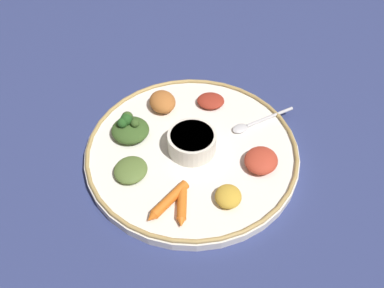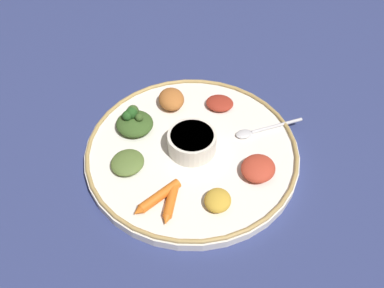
{
  "view_description": "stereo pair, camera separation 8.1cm",
  "coord_description": "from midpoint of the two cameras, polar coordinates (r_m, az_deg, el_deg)",
  "views": [
    {
      "loc": [
        0.28,
        -0.46,
        0.64
      ],
      "look_at": [
        0.0,
        0.0,
        0.03
      ],
      "focal_mm": 38.86,
      "sensor_mm": 36.0,
      "label": 1
    },
    {
      "loc": [
        0.35,
        -0.41,
        0.64
      ],
      "look_at": [
        0.0,
        0.0,
        0.03
      ],
      "focal_mm": 38.86,
      "sensor_mm": 36.0,
      "label": 2
    }
  ],
  "objects": [
    {
      "name": "center_bowl",
      "position": [
        0.8,
        -2.88,
        0.18
      ],
      "size": [
        0.09,
        0.09,
        0.04
      ],
      "color": "silver",
      "rests_on": "platter"
    },
    {
      "name": "carrot_outer",
      "position": [
        0.73,
        -4.59,
        -8.59
      ],
      "size": [
        0.06,
        0.08,
        0.02
      ],
      "color": "orange",
      "rests_on": "platter"
    },
    {
      "name": "greens_pile",
      "position": [
        0.85,
        -11.28,
        2.02
      ],
      "size": [
        0.09,
        0.09,
        0.05
      ],
      "color": "#385623",
      "rests_on": "platter"
    },
    {
      "name": "platter_rim",
      "position": [
        0.82,
        -2.83,
        -0.72
      ],
      "size": [
        0.42,
        0.42,
        0.01
      ],
      "primitive_type": "torus",
      "color": "tan",
      "rests_on": "platter"
    },
    {
      "name": "spoon",
      "position": [
        0.86,
        5.78,
        2.69
      ],
      "size": [
        0.09,
        0.14,
        0.01
      ],
      "color": "silver",
      "rests_on": "platter"
    },
    {
      "name": "platter",
      "position": [
        0.83,
        -2.79,
        -1.29
      ],
      "size": [
        0.42,
        0.42,
        0.02
      ],
      "primitive_type": "cylinder",
      "color": "white",
      "rests_on": "ground_plane"
    },
    {
      "name": "mound_beet",
      "position": [
        0.9,
        0.02,
        5.82
      ],
      "size": [
        0.08,
        0.07,
        0.02
      ],
      "primitive_type": "ellipsoid",
      "rotation": [
        0.0,
        0.0,
        3.65
      ],
      "color": "maroon",
      "rests_on": "platter"
    },
    {
      "name": "mound_lentil_yellow",
      "position": [
        0.73,
        1.85,
        -7.39
      ],
      "size": [
        0.07,
        0.07,
        0.02
      ],
      "primitive_type": "ellipsoid",
      "rotation": [
        0.0,
        0.0,
        5.19
      ],
      "color": "gold",
      "rests_on": "platter"
    },
    {
      "name": "mound_berbere_red",
      "position": [
        0.79,
        6.58,
        -2.42
      ],
      "size": [
        0.07,
        0.07,
        0.03
      ],
      "primitive_type": "ellipsoid",
      "rotation": [
        0.0,
        0.0,
        1.65
      ],
      "color": "#B73D28",
      "rests_on": "platter"
    },
    {
      "name": "ground_plane",
      "position": [
        0.83,
        -2.77,
        -1.71
      ],
      "size": [
        2.4,
        2.4,
        0.0
      ],
      "primitive_type": "plane",
      "color": "navy"
    },
    {
      "name": "mound_collards",
      "position": [
        0.79,
        -11.35,
        -3.68
      ],
      "size": [
        0.08,
        0.08,
        0.02
      ],
      "primitive_type": "ellipsoid",
      "rotation": [
        0.0,
        0.0,
        1.82
      ],
      "color": "#567033",
      "rests_on": "platter"
    },
    {
      "name": "carrot_near_spoon",
      "position": [
        0.74,
        -6.51,
        -8.02
      ],
      "size": [
        0.03,
        0.1,
        0.02
      ],
      "color": "orange",
      "rests_on": "platter"
    },
    {
      "name": "mound_chickpea",
      "position": [
        0.89,
        -6.66,
        5.66
      ],
      "size": [
        0.09,
        0.08,
        0.03
      ],
      "primitive_type": "ellipsoid",
      "rotation": [
        0.0,
        0.0,
        2.46
      ],
      "color": "#B2662D",
      "rests_on": "platter"
    }
  ]
}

